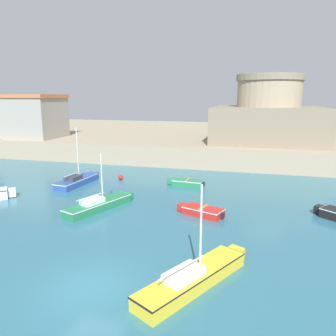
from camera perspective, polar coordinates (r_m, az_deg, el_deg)
ground_plane at (r=15.66m, az=-13.42°, el=-19.64°), size 200.00×200.00×0.00m
quay_seawall at (r=57.00m, az=8.31°, el=5.16°), size 120.00×40.00×2.47m
sailboat_green_0 at (r=24.97m, az=-11.88°, el=-6.17°), size 3.30×6.23×4.16m
sailboat_yellow_1 at (r=15.30m, az=4.59°, el=-18.35°), size 4.23×6.54×4.57m
dinghy_red_5 at (r=23.47m, az=5.86°, el=-7.41°), size 3.56×2.24×0.64m
dinghy_green_6 at (r=30.91m, az=3.26°, el=-2.53°), size 3.62×1.54×0.62m
sailboat_blue_7 at (r=32.35m, az=-15.52°, el=-2.10°), size 1.93×5.88×5.42m
mooring_buoy at (r=33.35m, az=-8.26°, el=-1.60°), size 0.52×0.52×0.52m
fortress at (r=45.28m, az=16.96°, el=8.39°), size 13.70×13.70×8.51m
harbor_shed_near_wharf at (r=50.86m, az=-22.25°, el=8.38°), size 7.43×6.84×6.05m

